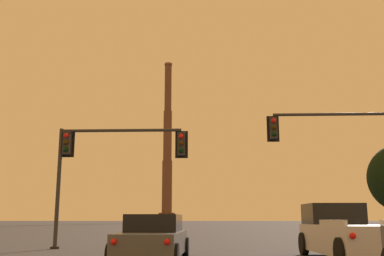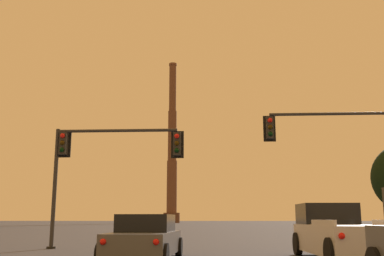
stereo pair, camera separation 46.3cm
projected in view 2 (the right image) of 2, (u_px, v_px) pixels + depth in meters
pickup_truck_right_lane_front at (339, 234)px, 14.44m from camera, size 2.31×5.55×1.82m
sedan_left_lane_front at (145, 239)px, 14.31m from camera, size 2.09×4.74×1.43m
traffic_light_overhead_right at (358, 141)px, 20.75m from camera, size 6.72×0.50×6.23m
traffic_light_overhead_left at (100, 155)px, 20.32m from camera, size 6.00×0.50×5.34m
smokestack at (172, 158)px, 146.92m from camera, size 5.23×5.23×53.37m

